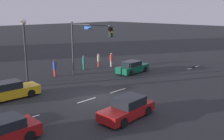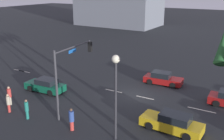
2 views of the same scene
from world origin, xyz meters
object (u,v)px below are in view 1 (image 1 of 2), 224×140
(car_3, at_px, (133,67))
(pedestrian_2, at_px, (98,60))
(streetlamp, at_px, (25,39))
(car_0, at_px, (128,109))
(car_4, at_px, (0,133))
(pedestrian_1, at_px, (84,62))
(pedestrian_0, at_px, (55,68))
(pedestrian_3, at_px, (111,59))
(traffic_signal, at_px, (85,40))
(car_1, at_px, (9,91))

(car_3, bearing_deg, pedestrian_2, 97.00)
(streetlamp, bearing_deg, car_0, -85.98)
(car_3, distance_m, car_4, 18.34)
(car_3, bearing_deg, pedestrian_1, 119.22)
(car_3, height_order, streetlamp, streetlamp)
(car_4, bearing_deg, streetlamp, 56.60)
(car_3, height_order, pedestrian_0, pedestrian_0)
(pedestrian_2, xyz_separation_m, pedestrian_3, (1.20, -1.11, 0.03))
(car_3, relative_size, car_4, 1.02)
(car_3, bearing_deg, streetlamp, 158.19)
(car_0, relative_size, pedestrian_1, 2.47)
(traffic_signal, distance_m, streetlamp, 6.05)
(pedestrian_0, height_order, pedestrian_3, pedestrian_0)
(car_1, height_order, streetlamp, streetlamp)
(streetlamp, distance_m, pedestrian_3, 11.85)
(car_1, xyz_separation_m, traffic_signal, (8.80, 0.93, 3.39))
(car_4, distance_m, pedestrian_1, 18.19)
(pedestrian_0, bearing_deg, pedestrian_2, 2.64)
(car_4, xyz_separation_m, pedestrian_3, (17.97, 9.84, 0.29))
(streetlamp, relative_size, pedestrian_2, 3.70)
(car_1, distance_m, pedestrian_0, 7.63)
(streetlamp, height_order, pedestrian_1, streetlamp)
(streetlamp, height_order, pedestrian_0, streetlamp)
(pedestrian_2, bearing_deg, car_4, -146.88)
(car_0, height_order, traffic_signal, traffic_signal)
(traffic_signal, bearing_deg, pedestrian_0, 127.47)
(car_0, relative_size, pedestrian_0, 2.35)
(pedestrian_0, distance_m, pedestrian_1, 4.35)
(car_3, xyz_separation_m, streetlamp, (-10.78, 4.31, 3.74))
(streetlamp, bearing_deg, car_3, -21.81)
(car_1, distance_m, pedestrian_3, 14.80)
(pedestrian_0, distance_m, pedestrian_2, 6.66)
(traffic_signal, bearing_deg, car_4, -147.36)
(car_3, relative_size, traffic_signal, 0.74)
(car_1, relative_size, car_4, 1.11)
(car_4, distance_m, streetlamp, 12.62)
(streetlamp, relative_size, pedestrian_1, 3.62)
(car_0, bearing_deg, pedestrian_3, 49.47)
(car_1, xyz_separation_m, pedestrian_0, (6.66, 3.72, 0.29))
(pedestrian_1, bearing_deg, car_1, -159.49)
(car_4, xyz_separation_m, traffic_signal, (12.26, 7.85, 3.40))
(streetlamp, relative_size, pedestrian_0, 3.45)
(car_4, relative_size, streetlamp, 0.68)
(traffic_signal, height_order, pedestrian_1, traffic_signal)
(car_0, height_order, car_3, car_3)
(car_4, relative_size, pedestrian_3, 2.39)
(pedestrian_2, bearing_deg, pedestrian_1, 177.81)
(car_0, bearing_deg, car_4, 162.28)
(traffic_signal, height_order, pedestrian_3, traffic_signal)
(car_3, height_order, pedestrian_1, pedestrian_1)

